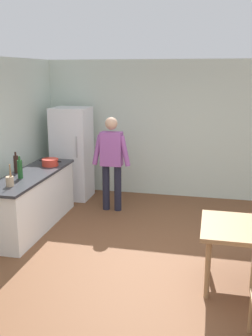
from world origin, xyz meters
TOP-DOWN VIEW (x-y plane):
  - ground_plane at (0.00, 0.00)m, footprint 14.00×14.00m
  - wall_back at (0.00, 3.00)m, footprint 6.40×0.12m
  - kitchen_counter at (-2.00, 0.80)m, footprint 0.64×2.20m
  - refrigerator at (-1.90, 2.40)m, footprint 0.70×0.67m
  - person at (-0.95, 1.85)m, footprint 0.70×0.22m
  - cooking_pot at (-1.91, 1.36)m, footprint 0.40×0.28m
  - utensil_jar at (-1.97, 0.11)m, footprint 0.11×0.11m
  - bottle_wine_dark at (-2.24, 0.80)m, footprint 0.08×0.08m
  - bottle_wine_green at (-2.03, 0.52)m, footprint 0.08×0.08m

SIDE VIEW (x-z plane):
  - ground_plane at x=0.00m, z-range 0.00..0.00m
  - kitchen_counter at x=-2.00m, z-range 0.00..0.90m
  - refrigerator at x=-1.90m, z-range 0.00..1.80m
  - cooking_pot at x=-1.91m, z-range 0.90..1.02m
  - person at x=-0.95m, z-range 0.13..1.83m
  - utensil_jar at x=-1.97m, z-range 0.82..1.14m
  - bottle_wine_dark at x=-2.24m, z-range 0.88..1.22m
  - bottle_wine_green at x=-2.03m, z-range 0.88..1.22m
  - wall_back at x=0.00m, z-range 0.00..2.70m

